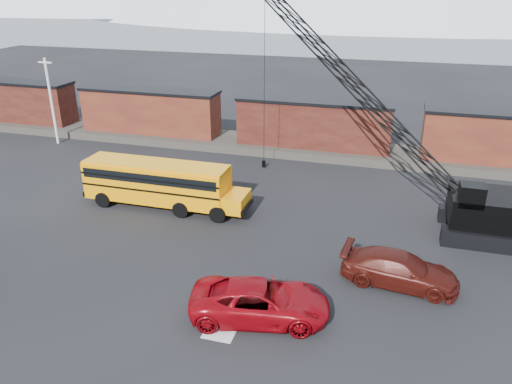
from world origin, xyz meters
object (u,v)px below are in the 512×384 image
at_px(school_bus, 162,183).
at_px(crawler_crane, 355,86).
at_px(maroon_suv, 400,270).
at_px(red_pickup, 260,301).

distance_m(school_bus, crawler_crane, 14.59).
xyz_separation_m(maroon_suv, crawler_crane, (-3.93, 10.77, 7.14)).
xyz_separation_m(red_pickup, maroon_suv, (6.13, 4.66, -0.04)).
xyz_separation_m(school_bus, maroon_suv, (15.91, -5.23, -0.93)).
xyz_separation_m(red_pickup, crawler_crane, (2.19, 15.43, 7.11)).
relative_size(maroon_suv, crawler_crane, 0.30).
xyz_separation_m(school_bus, crawler_crane, (11.97, 5.55, 6.21)).
height_order(school_bus, red_pickup, school_bus).
bearing_deg(school_bus, crawler_crane, 24.86).
relative_size(school_bus, red_pickup, 1.80).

